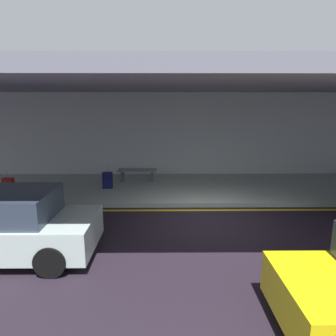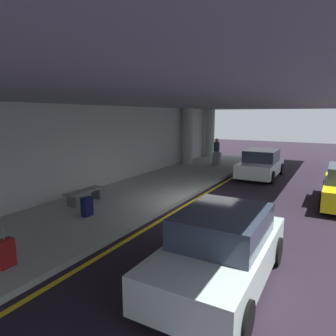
# 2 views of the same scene
# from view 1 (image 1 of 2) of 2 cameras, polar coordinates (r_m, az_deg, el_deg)

# --- Properties ---
(ground_plane) EXTENTS (60.00, 60.00, 0.00)m
(ground_plane) POSITION_cam_1_polar(r_m,az_deg,el_deg) (9.35, 7.36, -9.29)
(ground_plane) COLOR black
(sidewalk) EXTENTS (26.00, 4.20, 0.15)m
(sidewalk) POSITION_cam_1_polar(r_m,az_deg,el_deg) (12.24, 5.42, -3.67)
(sidewalk) COLOR #A4AFA5
(sidewalk) RESTS_ON ground
(lane_stripe_yellow) EXTENTS (26.00, 0.14, 0.01)m
(lane_stripe_yellow) POSITION_cam_1_polar(r_m,az_deg,el_deg) (10.03, 6.78, -7.72)
(lane_stripe_yellow) COLOR yellow
(lane_stripe_yellow) RESTS_ON ground
(ceiling_overhang) EXTENTS (28.00, 13.20, 0.30)m
(ceiling_overhang) POSITION_cam_1_polar(r_m,az_deg,el_deg) (11.30, 6.09, 14.87)
(ceiling_overhang) COLOR slate
(ceiling_overhang) RESTS_ON support_column_far_left
(terminal_back_wall) EXTENTS (26.00, 0.30, 3.80)m
(terminal_back_wall) POSITION_cam_1_polar(r_m,az_deg,el_deg) (14.10, 4.64, 6.00)
(terminal_back_wall) COLOR #B1B8B8
(terminal_back_wall) RESTS_ON ground
(car_silver) EXTENTS (4.10, 1.92, 1.50)m
(car_silver) POSITION_cam_1_polar(r_m,az_deg,el_deg) (7.84, -28.13, -9.40)
(car_silver) COLOR #B1C3BF
(car_silver) RESTS_ON ground
(suitcase_upright_primary) EXTENTS (0.36, 0.22, 0.90)m
(suitcase_upright_primary) POSITION_cam_1_polar(r_m,az_deg,el_deg) (12.30, -27.35, -3.07)
(suitcase_upright_primary) COLOR maroon
(suitcase_upright_primary) RESTS_ON sidewalk
(suitcase_upright_secondary) EXTENTS (0.36, 0.22, 0.90)m
(suitcase_upright_secondary) POSITION_cam_1_polar(r_m,az_deg,el_deg) (12.03, -11.09, -2.23)
(suitcase_upright_secondary) COLOR #0F1142
(suitcase_upright_secondary) RESTS_ON sidewalk
(bench_metal) EXTENTS (1.60, 0.50, 0.48)m
(bench_metal) POSITION_cam_1_polar(r_m,az_deg,el_deg) (12.97, -5.68, -0.83)
(bench_metal) COLOR slate
(bench_metal) RESTS_ON sidewalk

